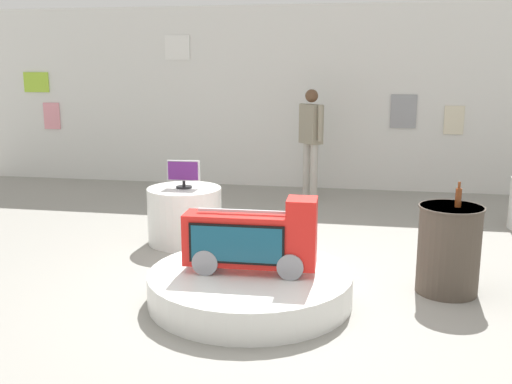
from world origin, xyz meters
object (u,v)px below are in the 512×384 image
object	(u,v)px
main_display_pedestal	(250,286)
tv_on_center_rear	(184,173)
display_pedestal_center_rear	(185,215)
bottle_on_side_table	(458,197)
novelty_firetruck_tv	(252,241)
shopper_browsing_near_truck	(311,136)
side_table_round	(449,249)

from	to	relation	value
main_display_pedestal	tv_on_center_rear	world-z (taller)	tv_on_center_rear
display_pedestal_center_rear	bottle_on_side_table	distance (m)	3.17
novelty_firetruck_tv	tv_on_center_rear	bearing A→B (deg)	124.86
novelty_firetruck_tv	bottle_on_side_table	bearing A→B (deg)	16.47
tv_on_center_rear	shopper_browsing_near_truck	size ratio (longest dim) A/B	0.23
tv_on_center_rear	shopper_browsing_near_truck	distance (m)	2.89
display_pedestal_center_rear	tv_on_center_rear	bearing A→B (deg)	-93.21
display_pedestal_center_rear	shopper_browsing_near_truck	distance (m)	2.96
tv_on_center_rear	side_table_round	distance (m)	3.09
bottle_on_side_table	shopper_browsing_near_truck	world-z (taller)	shopper_browsing_near_truck
tv_on_center_rear	bottle_on_side_table	world-z (taller)	bottle_on_side_table
novelty_firetruck_tv	bottle_on_side_table	distance (m)	1.90
main_display_pedestal	tv_on_center_rear	size ratio (longest dim) A/B	4.71
display_pedestal_center_rear	side_table_round	bearing A→B (deg)	-20.57
novelty_firetruck_tv	tv_on_center_rear	distance (m)	1.99
tv_on_center_rear	side_table_round	size ratio (longest dim) A/B	0.47
main_display_pedestal	shopper_browsing_near_truck	xyz separation A→B (m)	(0.14, 4.21, 0.87)
display_pedestal_center_rear	side_table_round	distance (m)	3.07
tv_on_center_rear	bottle_on_side_table	xyz separation A→B (m)	(2.92, -1.09, 0.08)
bottle_on_side_table	tv_on_center_rear	bearing A→B (deg)	159.56
display_pedestal_center_rear	novelty_firetruck_tv	bearing A→B (deg)	-55.22
main_display_pedestal	tv_on_center_rear	distance (m)	2.08
novelty_firetruck_tv	bottle_on_side_table	world-z (taller)	bottle_on_side_table
main_display_pedestal	bottle_on_side_table	world-z (taller)	bottle_on_side_table
bottle_on_side_table	main_display_pedestal	bearing A→B (deg)	-163.89
shopper_browsing_near_truck	bottle_on_side_table	bearing A→B (deg)	-65.62
main_display_pedestal	side_table_round	bearing A→B (deg)	16.97
side_table_round	bottle_on_side_table	xyz separation A→B (m)	(0.05, -0.01, 0.50)
main_display_pedestal	display_pedestal_center_rear	distance (m)	1.97
display_pedestal_center_rear	shopper_browsing_near_truck	bearing A→B (deg)	64.28
tv_on_center_rear	display_pedestal_center_rear	bearing A→B (deg)	86.79
main_display_pedestal	novelty_firetruck_tv	world-z (taller)	novelty_firetruck_tv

